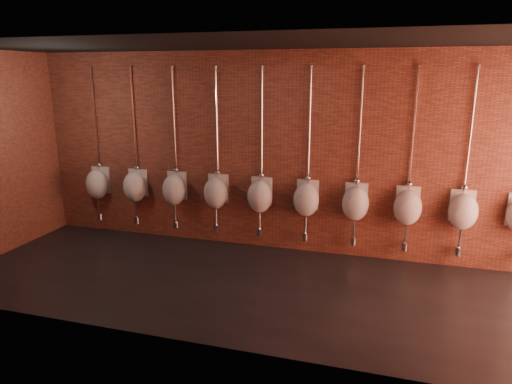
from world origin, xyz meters
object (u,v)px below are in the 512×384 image
urinal_5 (306,199)px  urinal_8 (463,211)px  urinal_0 (97,183)px  urinal_4 (260,195)px  urinal_6 (355,203)px  urinal_2 (174,189)px  urinal_7 (408,206)px  urinal_3 (216,192)px  urinal_1 (135,186)px

urinal_5 → urinal_8: same height
urinal_0 → urinal_5: size_ratio=1.00×
urinal_4 → urinal_6: same height
urinal_2 → urinal_7: same height
urinal_3 → urinal_5: same height
urinal_3 → urinal_0: bearing=180.0°
urinal_7 → urinal_3: bearing=180.0°
urinal_1 → urinal_7: size_ratio=1.00×
urinal_7 → urinal_8: bearing=0.0°
urinal_8 → urinal_3: bearing=180.0°
urinal_3 → urinal_4: 0.76m
urinal_5 → urinal_6: 0.76m
urinal_5 → urinal_2: bearing=180.0°
urinal_0 → urinal_7: same height
urinal_1 → urinal_3: same height
urinal_4 → urinal_8: bearing=0.0°
urinal_3 → urinal_7: 3.05m
urinal_5 → urinal_8: size_ratio=1.00×
urinal_1 → urinal_2: size_ratio=1.00×
urinal_3 → urinal_5: (1.52, 0.00, 0.00)m
urinal_1 → urinal_2: same height
urinal_3 → urinal_4: (0.76, 0.00, 0.00)m
urinal_5 → urinal_6: size_ratio=1.00×
urinal_2 → urinal_3: size_ratio=1.00×
urinal_3 → urinal_8: same height
urinal_3 → urinal_8: bearing=0.0°
urinal_6 → urinal_7: bearing=0.0°
urinal_1 → urinal_4: 2.29m
urinal_0 → urinal_1: size_ratio=1.00×
urinal_1 → urinal_7: (4.57, 0.00, 0.00)m
urinal_1 → urinal_3: 1.52m
urinal_1 → urinal_2: (0.76, 0.00, 0.00)m
urinal_0 → urinal_3: 2.29m
urinal_2 → urinal_7: (3.81, 0.00, 0.00)m
urinal_3 → urinal_8: (3.81, 0.00, 0.00)m
urinal_3 → urinal_6: bearing=0.0°
urinal_7 → urinal_8: 0.76m
urinal_1 → urinal_2: bearing=0.0°
urinal_0 → urinal_6: (4.57, 0.00, 0.00)m
urinal_5 → urinal_0: bearing=180.0°
urinal_3 → urinal_7: same height
urinal_8 → urinal_6: bearing=180.0°
urinal_2 → urinal_4: same height
urinal_1 → urinal_8: bearing=0.0°
urinal_1 → urinal_5: size_ratio=1.00×
urinal_3 → urinal_6: same height
urinal_6 → urinal_7: (0.76, 0.00, 0.00)m
urinal_5 → urinal_7: same height
urinal_0 → urinal_2: 1.52m
urinal_3 → urinal_1: bearing=180.0°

